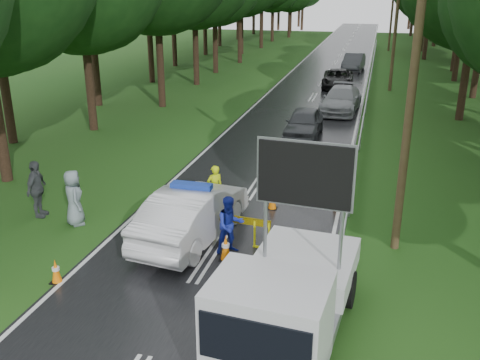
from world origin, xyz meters
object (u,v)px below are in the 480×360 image
(queue_car_second, at_px, (341,100))
(queue_car_fourth, at_px, (354,62))
(work_truck, at_px, (286,301))
(queue_car_third, at_px, (338,79))
(barrier, at_px, (234,223))
(officer, at_px, (215,187))
(civilian, at_px, (230,225))
(queue_car_first, at_px, (304,123))
(police_sedan, at_px, (192,214))

(queue_car_second, xyz_separation_m, queue_car_fourth, (-0.18, 17.12, 0.02))
(work_truck, bearing_deg, queue_car_second, 96.46)
(queue_car_third, bearing_deg, barrier, -94.54)
(officer, relative_size, civilian, 0.91)
(barrier, bearing_deg, queue_car_second, 89.86)
(barrier, distance_m, queue_car_fourth, 36.17)
(barrier, bearing_deg, officer, 123.44)
(work_truck, xyz_separation_m, queue_car_first, (-2.00, 17.03, -0.41))
(police_sedan, distance_m, queue_car_third, 27.28)
(queue_car_second, height_order, queue_car_fourth, queue_car_fourth)
(police_sedan, relative_size, queue_car_third, 1.07)
(civilian, bearing_deg, officer, 78.39)
(officer, height_order, civilian, civilian)
(queue_car_first, distance_m, queue_car_second, 6.55)
(queue_car_first, bearing_deg, police_sedan, -97.65)
(queue_car_third, bearing_deg, queue_car_fourth, 82.86)
(civilian, distance_m, queue_car_fourth, 36.67)
(queue_car_second, xyz_separation_m, queue_car_third, (-0.87, 8.24, -0.07))
(work_truck, bearing_deg, civilian, 125.47)
(work_truck, xyz_separation_m, queue_car_fourth, (-0.77, 40.55, -0.38))
(queue_car_first, xyz_separation_m, queue_car_fourth, (1.23, 23.52, 0.04))
(civilian, xyz_separation_m, queue_car_third, (0.84, 27.76, -0.19))
(queue_car_second, bearing_deg, officer, -96.36)
(officer, bearing_deg, civilian, 74.59)
(civilian, bearing_deg, queue_car_fourth, 51.26)
(officer, bearing_deg, work_truck, 77.91)
(queue_car_first, relative_size, queue_car_third, 0.88)
(barrier, height_order, queue_car_third, queue_car_third)
(barrier, bearing_deg, queue_car_first, 93.56)
(work_truck, bearing_deg, police_sedan, 134.26)
(work_truck, height_order, queue_car_first, work_truck)
(police_sedan, xyz_separation_m, work_truck, (3.66, -4.48, 0.31))
(police_sedan, xyz_separation_m, queue_car_second, (3.06, 18.95, -0.09))
(police_sedan, height_order, work_truck, work_truck)
(work_truck, height_order, barrier, work_truck)
(barrier, relative_size, queue_car_second, 0.44)
(police_sedan, distance_m, barrier, 1.33)
(officer, distance_m, queue_car_first, 10.26)
(police_sedan, bearing_deg, queue_car_second, -91.97)
(barrier, distance_m, civilian, 0.52)
(civilian, distance_m, queue_car_second, 19.59)
(police_sedan, bearing_deg, barrier, -175.50)
(police_sedan, bearing_deg, officer, -82.14)
(queue_car_first, distance_m, queue_car_fourth, 23.55)
(queue_car_third, distance_m, queue_car_fourth, 8.90)
(civilian, bearing_deg, barrier, 57.52)
(queue_car_third, bearing_deg, officer, -97.83)
(queue_car_third, bearing_deg, queue_car_first, -94.80)
(queue_car_first, height_order, queue_car_second, queue_car_second)
(queue_car_second, bearing_deg, queue_car_first, -98.14)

